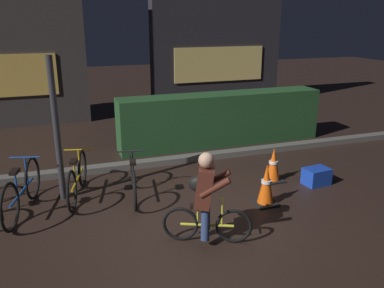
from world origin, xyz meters
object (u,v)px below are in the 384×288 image
street_post (57,130)px  cyclist (205,197)px  traffic_cone_near (266,185)px  blue_crate (316,176)px  parked_bike_center_right (133,178)px  traffic_cone_far (273,165)px  parked_bike_center_left (77,178)px  parked_bike_left_mid (22,191)px

street_post → cyclist: bearing=-49.1°
traffic_cone_near → cyclist: size_ratio=0.54×
street_post → blue_crate: street_post is taller
parked_bike_center_right → traffic_cone_near: bearing=-107.5°
street_post → blue_crate: (4.28, -0.90, -1.01)m
blue_crate → traffic_cone_far: bearing=148.6°
traffic_cone_near → parked_bike_center_left: bearing=156.2°
parked_bike_left_mid → parked_bike_center_left: parked_bike_left_mid is taller
parked_bike_left_mid → street_post: bearing=-44.3°
parked_bike_center_left → traffic_cone_near: bearing=-100.1°
street_post → parked_bike_left_mid: 1.05m
parked_bike_left_mid → parked_bike_center_right: parked_bike_left_mid is taller
traffic_cone_far → street_post: bearing=172.1°
parked_bike_center_right → traffic_cone_near: (1.93, -0.96, -0.01)m
blue_crate → cyclist: bearing=-156.6°
street_post → cyclist: size_ratio=1.86×
street_post → parked_bike_center_left: size_ratio=1.45×
traffic_cone_near → blue_crate: traffic_cone_near is taller
parked_bike_center_left → cyclist: 2.46m
cyclist → parked_bike_center_right: bearing=134.6°
traffic_cone_near → traffic_cone_far: (0.60, 0.80, -0.02)m
parked_bike_center_left → traffic_cone_far: 3.42m
parked_bike_left_mid → traffic_cone_far: (4.21, -0.15, -0.06)m
parked_bike_left_mid → traffic_cone_far: 4.22m
parked_bike_left_mid → parked_bike_center_left: (0.82, 0.28, -0.02)m
blue_crate → cyclist: size_ratio=0.35×
parked_bike_center_right → traffic_cone_far: parked_bike_center_right is taller
street_post → parked_bike_center_right: (1.11, -0.34, -0.83)m
traffic_cone_far → cyclist: (-1.90, -1.50, 0.32)m
street_post → parked_bike_center_right: size_ratio=1.48×
blue_crate → cyclist: 2.82m
parked_bike_left_mid → cyclist: bearing=-110.9°
parked_bike_center_right → cyclist: bearing=-150.4°
parked_bike_left_mid → traffic_cone_near: size_ratio=2.52×
parked_bike_center_left → parked_bike_left_mid: bearing=122.6°
parked_bike_left_mid → traffic_cone_far: bearing=-77.5°
traffic_cone_far → cyclist: 2.44m
street_post → parked_bike_center_left: 0.85m
traffic_cone_far → cyclist: bearing=-141.7°
parked_bike_center_right → street_post: bearing=81.8°
parked_bike_left_mid → parked_bike_center_left: size_ratio=1.06×
parked_bike_center_left → blue_crate: 4.13m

